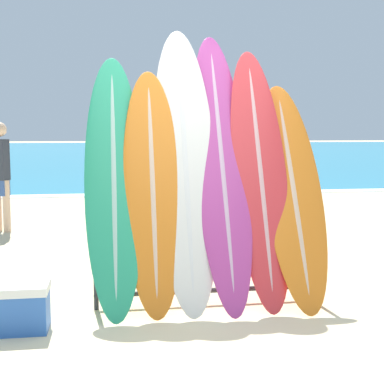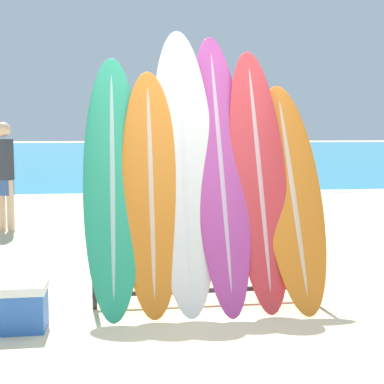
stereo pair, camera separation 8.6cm
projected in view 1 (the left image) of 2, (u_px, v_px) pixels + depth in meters
The scene contains 13 objects.
ground_plane at pixel (212, 328), 4.09m from camera, with size 160.00×160.00×0.00m, color beige.
ocean_water at pixel (120, 151), 41.47m from camera, with size 120.00×60.00×0.01m.
surfboard_rack at pixel (206, 251), 4.60m from camera, with size 1.92×0.04×0.87m.
surfboard_slot_0 at pixel (114, 180), 4.49m from camera, with size 0.49×1.05×2.17m.
surfboard_slot_1 at pixel (152, 188), 4.50m from camera, with size 0.50×0.92×2.05m.
surfboard_slot_2 at pixel (185, 163), 4.62m from camera, with size 0.55×1.13×2.45m.
surfboard_slot_3 at pixel (221, 164), 4.67m from camera, with size 0.48×1.27×2.41m.
surfboard_slot_4 at pixel (260, 173), 4.68m from camera, with size 0.49×1.03×2.26m.
surfboard_slot_5 at pixel (293, 191), 4.69m from camera, with size 0.53×1.08×1.94m.
person_near_water at pixel (263, 169), 8.35m from camera, with size 0.22×0.28×1.67m.
person_mid_beach at pixel (115, 171), 7.67m from camera, with size 0.26×0.29×1.70m.
person_far_left at pixel (1, 172), 7.93m from camera, with size 0.28×0.25×1.63m.
cooler_box at pixel (14, 307), 4.00m from camera, with size 0.51×0.31×0.36m.
Camera 1 is at (-0.75, -3.87, 1.49)m, focal length 50.00 mm.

